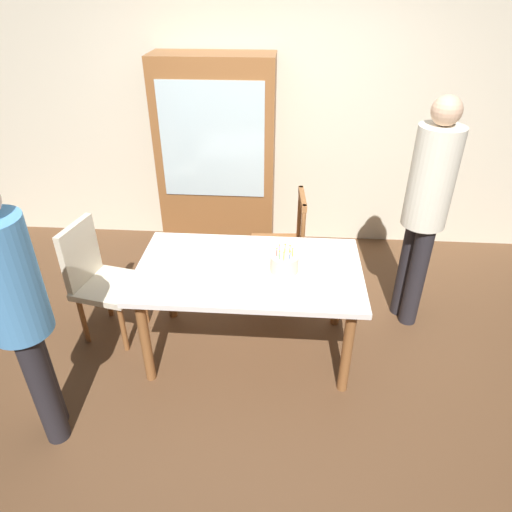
{
  "coord_description": "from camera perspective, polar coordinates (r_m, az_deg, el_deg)",
  "views": [
    {
      "loc": [
        0.24,
        -2.62,
        2.49
      ],
      "look_at": [
        0.05,
        0.0,
        0.85
      ],
      "focal_mm": 31.99,
      "sensor_mm": 36.0,
      "label": 1
    }
  ],
  "objects": [
    {
      "name": "person_celebrant",
      "position": [
        2.75,
        -27.7,
        -5.89
      ],
      "size": [
        0.32,
        0.32,
        1.69
      ],
      "color": "#262328",
      "rests_on": "ground"
    },
    {
      "name": "dining_table",
      "position": [
        3.21,
        -0.89,
        -2.9
      ],
      "size": [
        1.56,
        0.91,
        0.75
      ],
      "color": "white",
      "rests_on": "ground"
    },
    {
      "name": "fork_near_celebrant",
      "position": [
        3.09,
        -12.23,
        -3.12
      ],
      "size": [
        0.18,
        0.04,
        0.01
      ],
      "primitive_type": "cube",
      "rotation": [
        0.0,
        0.0,
        -0.12
      ],
      "color": "silver",
      "rests_on": "dining_table"
    },
    {
      "name": "chair_upholstered",
      "position": [
        3.66,
        -19.24,
        -2.31
      ],
      "size": [
        0.52,
        0.52,
        0.95
      ],
      "color": "beige",
      "rests_on": "ground"
    },
    {
      "name": "back_wall",
      "position": [
        4.63,
        1.09,
        17.13
      ],
      "size": [
        6.4,
        0.1,
        2.6
      ],
      "primitive_type": "cube",
      "color": "beige",
      "rests_on": "ground"
    },
    {
      "name": "plate_far_side",
      "position": [
        3.33,
        -1.94,
        0.57
      ],
      "size": [
        0.22,
        0.22,
        0.01
      ],
      "primitive_type": "cylinder",
      "color": "silver",
      "rests_on": "dining_table"
    },
    {
      "name": "chair_spindle_back",
      "position": [
        3.96,
        3.03,
        1.09
      ],
      "size": [
        0.47,
        0.47,
        0.95
      ],
      "color": "brown",
      "rests_on": "ground"
    },
    {
      "name": "ground",
      "position": [
        3.62,
        -0.81,
        -11.41
      ],
      "size": [
        6.4,
        6.4,
        0.0
      ],
      "primitive_type": "plane",
      "color": "brown"
    },
    {
      "name": "person_guest",
      "position": [
        3.58,
        20.53,
        6.11
      ],
      "size": [
        0.32,
        0.32,
        1.82
      ],
      "color": "#262328",
      "rests_on": "ground"
    },
    {
      "name": "birthday_cake",
      "position": [
        3.09,
        3.55,
        -1.09
      ],
      "size": [
        0.28,
        0.28,
        0.2
      ],
      "color": "silver",
      "rests_on": "dining_table"
    },
    {
      "name": "fork_far_side",
      "position": [
        3.36,
        -4.63,
        0.76
      ],
      "size": [
        0.18,
        0.06,
        0.01
      ],
      "primitive_type": "cube",
      "rotation": [
        0.0,
        0.0,
        -0.23
      ],
      "color": "silver",
      "rests_on": "dining_table"
    },
    {
      "name": "plate_near_celebrant",
      "position": [
        3.05,
        -9.32,
        -3.18
      ],
      "size": [
        0.22,
        0.22,
        0.01
      ],
      "primitive_type": "cylinder",
      "color": "silver",
      "rests_on": "dining_table"
    },
    {
      "name": "china_cabinet",
      "position": [
        4.5,
        -4.89,
        11.94
      ],
      "size": [
        1.1,
        0.45,
        1.9
      ],
      "color": "brown",
      "rests_on": "ground"
    }
  ]
}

